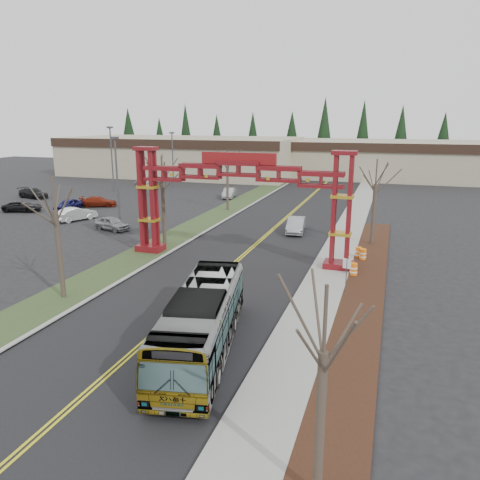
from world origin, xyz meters
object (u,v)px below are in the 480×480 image
at_px(bare_tree_median_mid, 162,182).
at_px(bare_tree_right_near, 324,353).
at_px(parked_car_far_b, 147,182).
at_px(parked_car_far_c, 33,193).
at_px(retail_building_east, 387,159).
at_px(transit_bus, 202,321).
at_px(gateway_arch, 238,186).
at_px(parked_car_near_c, 22,206).
at_px(parked_car_mid_a, 99,201).
at_px(barrel_south, 354,270).
at_px(retail_building_west, 183,156).
at_px(light_pole_far, 173,155).
at_px(parked_car_mid_b, 68,205).
at_px(bare_tree_median_far, 227,167).
at_px(bare_tree_median_near, 55,211).
at_px(silver_sedan, 296,225).
at_px(light_pole_mid, 112,154).
at_px(street_sign, 347,269).
at_px(parked_car_near_a, 112,223).
at_px(bare_tree_right_far, 376,185).
at_px(barrel_north, 359,253).
at_px(parked_car_far_a, 229,193).
at_px(barrel_mid, 363,255).
at_px(light_pole_near, 117,174).
at_px(parked_car_near_b, 76,214).

bearing_deg(bare_tree_median_mid, bare_tree_right_near, -54.59).
xyz_separation_m(parked_car_far_b, parked_car_far_c, (-9.49, -16.24, 0.06)).
xyz_separation_m(retail_building_east, transit_bus, (-6.80, -77.17, -1.90)).
xyz_separation_m(gateway_arch, parked_car_far_c, (-37.94, 19.91, -5.27)).
relative_size(parked_car_near_c, parked_car_mid_a, 1.00).
bearing_deg(barrel_south, retail_building_east, 89.30).
bearing_deg(retail_building_west, light_pole_far, -70.18).
xyz_separation_m(parked_car_mid_b, parked_car_far_c, (-10.97, 6.36, 0.01)).
bearing_deg(bare_tree_median_far, bare_tree_median_near, -90.00).
distance_m(retail_building_east, silver_sedan, 51.76).
bearing_deg(light_pole_mid, silver_sedan, -28.82).
height_order(parked_car_near_c, light_pole_mid, light_pole_mid).
height_order(silver_sedan, parked_car_far_b, silver_sedan).
bearing_deg(silver_sedan, street_sign, -73.86).
distance_m(parked_car_near_a, barrel_south, 25.95).
height_order(bare_tree_right_near, bare_tree_right_far, bare_tree_right_far).
xyz_separation_m(light_pole_mid, barrel_north, (39.48, -25.41, -5.31)).
distance_m(silver_sedan, bare_tree_median_near, 25.05).
distance_m(bare_tree_median_far, light_pole_far, 23.59).
relative_size(parked_car_near_a, light_pole_mid, 0.41).
relative_size(parked_car_mid_a, parked_car_far_a, 1.07).
bearing_deg(bare_tree_right_near, barrel_north, 91.72).
bearing_deg(parked_car_far_a, bare_tree_right_far, -54.05).
distance_m(barrel_mid, barrel_north, 0.66).
xyz_separation_m(retail_building_west, bare_tree_right_far, (40.00, -45.71, 1.72)).
bearing_deg(bare_tree_median_near, retail_building_west, 108.60).
bearing_deg(barrel_mid, bare_tree_right_far, 85.66).
height_order(light_pole_mid, barrel_north, light_pole_mid).
distance_m(gateway_arch, retail_building_east, 62.80).
bearing_deg(barrel_south, light_pole_far, 130.77).
relative_size(light_pole_near, barrel_north, 9.81).
xyz_separation_m(parked_car_near_b, bare_tree_median_near, (14.16, -20.12, 4.88)).
bearing_deg(parked_car_far_a, parked_car_near_b, -128.68).
distance_m(retail_building_east, parked_car_near_c, 65.89).
bearing_deg(bare_tree_median_near, bare_tree_right_far, 47.50).
xyz_separation_m(bare_tree_median_mid, barrel_north, (17.21, 0.78, -5.24)).
distance_m(light_pole_near, light_pole_far, 29.34).
relative_size(bare_tree_right_near, light_pole_near, 0.73).
bearing_deg(parked_car_far_b, parked_car_near_b, 28.01).
bearing_deg(bare_tree_right_near, retail_building_west, 117.57).
xyz_separation_m(bare_tree_median_far, light_pole_near, (-8.54, -11.01, -0.06)).
height_order(bare_tree_median_near, bare_tree_right_far, bare_tree_median_near).
xyz_separation_m(retail_building_west, bare_tree_median_near, (22.00, -65.36, 1.87)).
bearing_deg(bare_tree_median_mid, street_sign, -24.36).
xyz_separation_m(silver_sedan, bare_tree_right_far, (7.50, -2.57, 4.71)).
height_order(street_sign, barrel_south, street_sign).
bearing_deg(parked_car_mid_a, bare_tree_median_far, -104.06).
relative_size(transit_bus, bare_tree_median_mid, 1.44).
relative_size(parked_car_mid_b, bare_tree_median_mid, 0.52).
distance_m(parked_car_far_a, bare_tree_right_far, 29.78).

